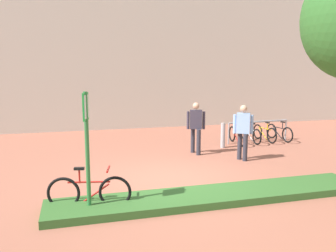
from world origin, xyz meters
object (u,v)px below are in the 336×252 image
parking_sign_post (87,135)px  bike_at_sign (90,192)px  person_shirt_blue (243,129)px  bollard_steel (223,135)px  bike_rack_cluster (258,133)px  person_suited_dark (196,125)px

parking_sign_post → bike_at_sign: (0.02, 0.22, -1.20)m
bike_at_sign → person_shirt_blue: bearing=29.2°
parking_sign_post → bike_at_sign: size_ratio=1.43×
person_shirt_blue → bike_at_sign: bearing=-150.8°
person_shirt_blue → bollard_steel: bearing=85.2°
bike_at_sign → bike_rack_cluster: (6.66, 5.02, -0.00)m
bike_rack_cluster → person_shirt_blue: (-1.90, -2.36, 0.64)m
parking_sign_post → person_shirt_blue: (4.78, 2.88, -0.56)m
bollard_steel → person_shirt_blue: person_shirt_blue is taller
person_suited_dark → bike_rack_cluster: bearing=21.5°
bollard_steel → person_suited_dark: bearing=-154.4°
bike_at_sign → bollard_steel: bearing=42.1°
bike_at_sign → person_shirt_blue: (4.76, 2.66, 0.63)m
bike_rack_cluster → person_suited_dark: bearing=-158.5°
person_suited_dark → person_shirt_blue: same height
bike_rack_cluster → person_suited_dark: (-3.01, -1.18, 0.64)m
bollard_steel → bike_at_sign: bearing=-137.9°
parking_sign_post → person_suited_dark: bearing=47.9°
bollard_steel → person_suited_dark: 1.49m
parking_sign_post → person_shirt_blue: parking_sign_post is taller
parking_sign_post → person_shirt_blue: size_ratio=1.37×
bike_rack_cluster → parking_sign_post: bearing=-141.9°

